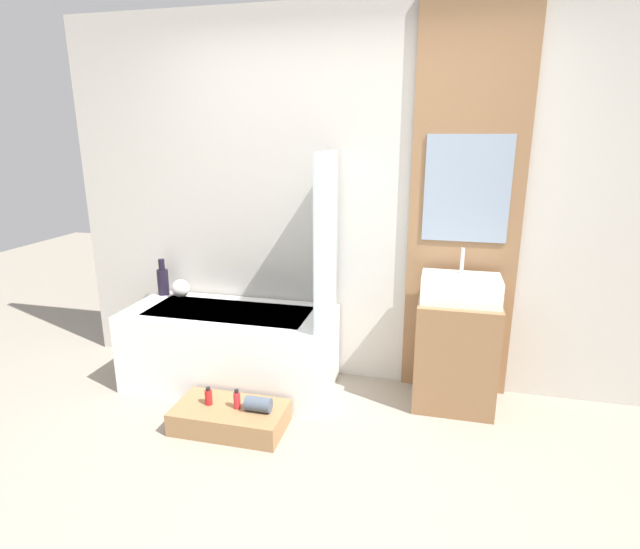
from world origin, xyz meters
name	(u,v)px	position (x,y,z in m)	size (l,w,h in m)	color
ground_plane	(281,520)	(0.00, 0.00, 0.00)	(12.00, 12.00, 0.00)	gray
wall_tiled_back	(347,203)	(0.00, 1.58, 1.30)	(4.20, 0.06, 2.60)	beige
wall_wood_accent	(465,207)	(0.80, 1.53, 1.31)	(0.72, 0.04, 2.60)	#8E6642
bathtub	(230,348)	(-0.77, 1.21, 0.29)	(1.47, 0.65, 0.57)	white
glass_shower_screen	(326,239)	(-0.07, 1.21, 1.12)	(0.01, 0.62, 1.11)	silver
wooden_step_bench	(230,417)	(-0.55, 0.67, 0.07)	(0.69, 0.37, 0.14)	#997047
vanity_cabinet	(455,354)	(0.80, 1.30, 0.37)	(0.52, 0.42, 0.73)	#8E6642
sink	(461,289)	(0.80, 1.30, 0.82)	(0.49, 0.31, 0.33)	white
vase_tall_dark	(163,280)	(-1.41, 1.44, 0.68)	(0.08, 0.08, 0.28)	black
vase_round_light	(181,288)	(-1.25, 1.41, 0.64)	(0.14, 0.14, 0.14)	silver
bottle_soap_primary	(209,397)	(-0.69, 0.67, 0.20)	(0.05, 0.05, 0.12)	red
bottle_soap_secondary	(237,400)	(-0.50, 0.67, 0.20)	(0.04, 0.04, 0.13)	red
towel_roll	(258,404)	(-0.36, 0.67, 0.19)	(0.09, 0.09, 0.16)	#4C5666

